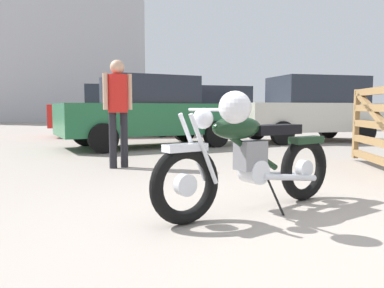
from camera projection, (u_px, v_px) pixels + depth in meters
ground_plane at (282, 222)px, 3.15m from camera, size 80.00×80.00×0.00m
vintage_motorcycle at (250, 158)px, 3.39m from camera, size 2.04×0.84×1.07m
bystander at (118, 102)px, 5.88m from camera, size 0.46×0.30×1.66m
white_estate_far at (221, 108)px, 15.47m from camera, size 3.98×1.99×1.78m
blue_hatchback_right at (311, 108)px, 10.64m from camera, size 4.05×2.13×1.78m
silver_sedan_mid at (149, 112)px, 9.17m from camera, size 4.38×2.31×1.67m
dark_sedan_left at (118, 111)px, 12.71m from camera, size 4.43×2.47×1.67m
red_hatchback_near at (139, 110)px, 18.07m from camera, size 4.23×1.98×1.67m
industrial_building at (43, 51)px, 30.54m from camera, size 16.00×14.39×19.42m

